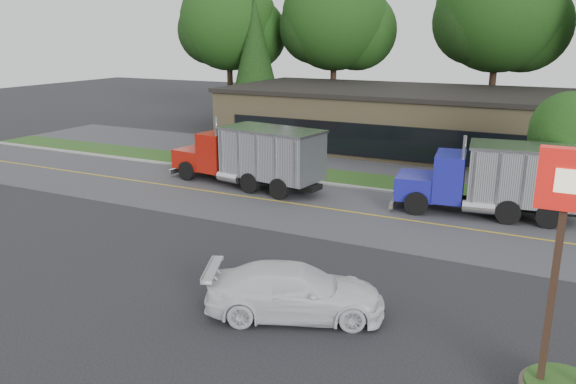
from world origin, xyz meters
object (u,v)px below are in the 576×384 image
at_px(bilo_sign, 573,327).
at_px(dump_truck_blue, 496,178).
at_px(rally_car, 295,291).
at_px(dump_truck_red, 253,155).

relative_size(bilo_sign, dump_truck_blue, 0.72).
bearing_deg(rally_car, dump_truck_red, 11.94).
bearing_deg(dump_truck_blue, dump_truck_red, -4.54).
bearing_deg(bilo_sign, dump_truck_blue, 103.11).
distance_m(bilo_sign, rally_car, 7.54).
bearing_deg(dump_truck_red, rally_car, 133.94).
height_order(dump_truck_red, rally_car, dump_truck_red).
distance_m(bilo_sign, dump_truck_red, 20.78).
distance_m(dump_truck_blue, rally_car, 13.49).
bearing_deg(rally_car, bilo_sign, -122.12).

